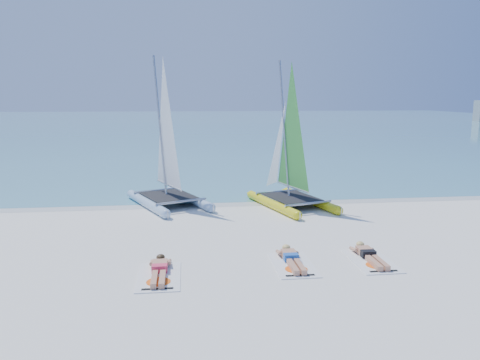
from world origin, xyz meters
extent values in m
plane|color=white|center=(0.00, 0.00, 0.00)|extent=(140.00, 140.00, 0.00)
cube|color=#6DB3B5|center=(0.00, 63.00, 0.01)|extent=(140.00, 115.00, 0.01)
cube|color=beige|center=(0.00, 5.50, 0.00)|extent=(140.00, 1.40, 0.01)
cylinder|color=#B7D9F0|center=(-3.71, 5.06, 0.17)|extent=(1.90, 3.75, 0.35)
cone|color=#B7D9F0|center=(-4.58, 7.05, 0.17)|extent=(0.51, 0.59, 0.33)
cylinder|color=#B7D9F0|center=(-2.10, 5.77, 0.17)|extent=(1.90, 3.75, 0.35)
cone|color=#B7D9F0|center=(-2.97, 7.76, 0.17)|extent=(0.51, 0.59, 0.33)
cube|color=black|center=(-2.90, 5.42, 0.38)|extent=(2.42, 2.66, 0.03)
cylinder|color=#ACAEB3|center=(-3.19, 6.06, 3.08)|extent=(0.49, 0.98, 5.43)
cylinder|color=#FDFC1A|center=(1.02, 4.36, 0.17)|extent=(1.43, 3.73, 0.34)
cone|color=#FDFC1A|center=(0.41, 6.37, 0.17)|extent=(0.45, 0.56, 0.32)
cylinder|color=#FDFC1A|center=(2.65, 4.86, 0.17)|extent=(1.43, 3.73, 0.34)
cone|color=#FDFC1A|center=(2.04, 6.86, 0.17)|extent=(0.45, 0.56, 0.32)
cube|color=black|center=(1.84, 4.61, 0.36)|extent=(2.17, 2.48, 0.03)
cylinder|color=#ACAEB3|center=(1.64, 5.26, 2.97)|extent=(0.37, 0.98, 5.24)
cube|color=white|center=(-2.89, -2.08, 0.01)|extent=(1.00, 1.85, 0.02)
cube|color=tan|center=(-2.89, -1.65, 0.12)|extent=(0.36, 0.55, 0.17)
cube|color=#EC3759|center=(-2.89, -1.85, 0.12)|extent=(0.37, 0.22, 0.17)
cube|color=tan|center=(-2.89, -2.45, 0.09)|extent=(0.31, 0.85, 0.13)
sphere|color=tan|center=(-2.89, -1.28, 0.16)|extent=(0.21, 0.21, 0.21)
ellipsoid|color=#342412|center=(-2.89, -1.27, 0.20)|extent=(0.22, 0.24, 0.15)
cube|color=white|center=(0.43, -1.68, 0.01)|extent=(1.00, 1.85, 0.02)
cube|color=tan|center=(0.43, -1.25, 0.12)|extent=(0.36, 0.55, 0.17)
cube|color=blue|center=(0.43, -1.45, 0.12)|extent=(0.37, 0.22, 0.17)
cube|color=tan|center=(0.43, -2.05, 0.09)|extent=(0.31, 0.85, 0.13)
sphere|color=tan|center=(0.43, -0.88, 0.16)|extent=(0.21, 0.21, 0.21)
ellipsoid|color=#E3C16B|center=(0.43, -0.87, 0.20)|extent=(0.22, 0.24, 0.15)
cube|color=white|center=(2.51, -1.65, 0.01)|extent=(1.00, 1.85, 0.02)
cube|color=tan|center=(2.51, -1.22, 0.12)|extent=(0.36, 0.55, 0.17)
cube|color=black|center=(2.51, -1.42, 0.12)|extent=(0.37, 0.22, 0.17)
cube|color=tan|center=(2.51, -2.02, 0.09)|extent=(0.31, 0.85, 0.13)
sphere|color=tan|center=(2.51, -0.85, 0.16)|extent=(0.21, 0.21, 0.21)
ellipsoid|color=#E3C16B|center=(2.51, -0.84, 0.20)|extent=(0.22, 0.24, 0.15)
camera|label=1|loc=(-2.22, -12.68, 4.21)|focal=35.00mm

